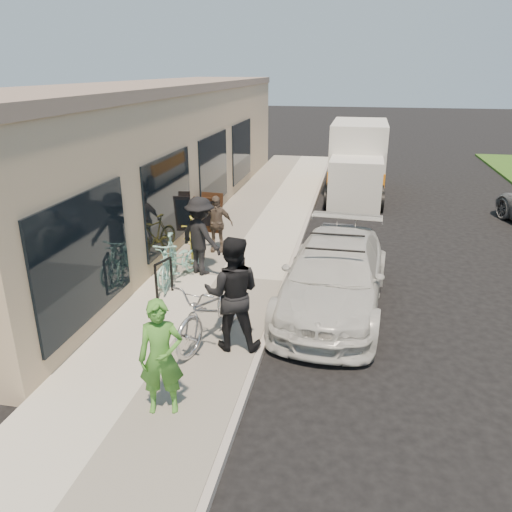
{
  "coord_description": "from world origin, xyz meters",
  "views": [
    {
      "loc": [
        0.95,
        -7.22,
        4.64
      ],
      "look_at": [
        -0.92,
        2.09,
        1.05
      ],
      "focal_mm": 35.0,
      "sensor_mm": 36.0,
      "label": 1
    }
  ],
  "objects_px": {
    "moving_truck": "(357,163)",
    "cruiser_bike_c": "(192,238)",
    "sandwich_board": "(209,213)",
    "woman_rider": "(161,358)",
    "cruiser_bike_a": "(169,260)",
    "sedan_silver": "(334,250)",
    "man_standing": "(232,293)",
    "bystander_b": "(216,224)",
    "bystander_a": "(201,236)",
    "tandem_bike": "(213,308)",
    "sedan_white": "(334,275)",
    "cruiser_bike_b": "(179,262)",
    "bike_rack": "(164,274)"
  },
  "relations": [
    {
      "from": "moving_truck",
      "to": "cruiser_bike_c",
      "type": "relative_size",
      "value": 3.34
    },
    {
      "from": "sandwich_board",
      "to": "cruiser_bike_c",
      "type": "distance_m",
      "value": 2.08
    },
    {
      "from": "woman_rider",
      "to": "cruiser_bike_a",
      "type": "xyz_separation_m",
      "value": [
        -1.49,
        4.19,
        -0.3
      ]
    },
    {
      "from": "sedan_silver",
      "to": "man_standing",
      "type": "relative_size",
      "value": 1.57
    },
    {
      "from": "sedan_silver",
      "to": "cruiser_bike_a",
      "type": "distance_m",
      "value": 3.95
    },
    {
      "from": "cruiser_bike_c",
      "to": "bystander_b",
      "type": "relative_size",
      "value": 1.12
    },
    {
      "from": "woman_rider",
      "to": "cruiser_bike_c",
      "type": "height_order",
      "value": "woman_rider"
    },
    {
      "from": "cruiser_bike_c",
      "to": "cruiser_bike_a",
      "type": "bearing_deg",
      "value": -106.76
    },
    {
      "from": "cruiser_bike_a",
      "to": "bystander_a",
      "type": "xyz_separation_m",
      "value": [
        0.52,
        0.69,
        0.37
      ]
    },
    {
      "from": "tandem_bike",
      "to": "cruiser_bike_a",
      "type": "height_order",
      "value": "tandem_bike"
    },
    {
      "from": "sedan_silver",
      "to": "sedan_white",
      "type": "bearing_deg",
      "value": -86.28
    },
    {
      "from": "moving_truck",
      "to": "tandem_bike",
      "type": "relative_size",
      "value": 2.49
    },
    {
      "from": "moving_truck",
      "to": "woman_rider",
      "type": "relative_size",
      "value": 3.29
    },
    {
      "from": "man_standing",
      "to": "bystander_a",
      "type": "relative_size",
      "value": 1.09
    },
    {
      "from": "woman_rider",
      "to": "cruiser_bike_b",
      "type": "relative_size",
      "value": 1.05
    },
    {
      "from": "tandem_bike",
      "to": "cruiser_bike_a",
      "type": "xyz_separation_m",
      "value": [
        -1.62,
        2.16,
        -0.05
      ]
    },
    {
      "from": "sedan_silver",
      "to": "bystander_b",
      "type": "height_order",
      "value": "bystander_b"
    },
    {
      "from": "bystander_a",
      "to": "bystander_b",
      "type": "xyz_separation_m",
      "value": [
        -0.07,
        1.53,
        -0.17
      ]
    },
    {
      "from": "tandem_bike",
      "to": "cruiser_bike_a",
      "type": "bearing_deg",
      "value": 142.46
    },
    {
      "from": "bike_rack",
      "to": "sedan_silver",
      "type": "distance_m",
      "value": 4.18
    },
    {
      "from": "sedan_silver",
      "to": "woman_rider",
      "type": "bearing_deg",
      "value": -107.73
    },
    {
      "from": "woman_rider",
      "to": "cruiser_bike_c",
      "type": "relative_size",
      "value": 1.01
    },
    {
      "from": "woman_rider",
      "to": "bystander_b",
      "type": "height_order",
      "value": "woman_rider"
    },
    {
      "from": "cruiser_bike_c",
      "to": "moving_truck",
      "type": "bearing_deg",
      "value": 47.33
    },
    {
      "from": "cruiser_bike_b",
      "to": "woman_rider",
      "type": "bearing_deg",
      "value": -57.71
    },
    {
      "from": "cruiser_bike_a",
      "to": "cruiser_bike_b",
      "type": "bearing_deg",
      "value": 42.98
    },
    {
      "from": "bike_rack",
      "to": "man_standing",
      "type": "distance_m",
      "value": 2.61
    },
    {
      "from": "bystander_a",
      "to": "bystander_b",
      "type": "height_order",
      "value": "bystander_a"
    },
    {
      "from": "sedan_white",
      "to": "moving_truck",
      "type": "xyz_separation_m",
      "value": [
        0.32,
        10.29,
        0.49
      ]
    },
    {
      "from": "moving_truck",
      "to": "bystander_a",
      "type": "height_order",
      "value": "moving_truck"
    },
    {
      "from": "cruiser_bike_a",
      "to": "cruiser_bike_c",
      "type": "bearing_deg",
      "value": 79.81
    },
    {
      "from": "cruiser_bike_a",
      "to": "bystander_b",
      "type": "height_order",
      "value": "bystander_b"
    },
    {
      "from": "woman_rider",
      "to": "bystander_a",
      "type": "relative_size",
      "value": 0.92
    },
    {
      "from": "bike_rack",
      "to": "sedan_white",
      "type": "bearing_deg",
      "value": 7.32
    },
    {
      "from": "tandem_bike",
      "to": "man_standing",
      "type": "xyz_separation_m",
      "value": [
        0.4,
        -0.19,
        0.41
      ]
    },
    {
      "from": "bike_rack",
      "to": "moving_truck",
      "type": "relative_size",
      "value": 0.14
    },
    {
      "from": "bystander_a",
      "to": "bike_rack",
      "type": "bearing_deg",
      "value": 104.61
    },
    {
      "from": "man_standing",
      "to": "cruiser_bike_b",
      "type": "xyz_separation_m",
      "value": [
        -1.87,
        2.54,
        -0.57
      ]
    },
    {
      "from": "sedan_white",
      "to": "tandem_bike",
      "type": "distance_m",
      "value": 2.8
    },
    {
      "from": "sedan_white",
      "to": "bike_rack",
      "type": "bearing_deg",
      "value": -168.74
    },
    {
      "from": "sedan_silver",
      "to": "woman_rider",
      "type": "height_order",
      "value": "woman_rider"
    },
    {
      "from": "cruiser_bike_a",
      "to": "sedan_silver",
      "type": "bearing_deg",
      "value": 16.39
    },
    {
      "from": "sedan_white",
      "to": "sedan_silver",
      "type": "height_order",
      "value": "sedan_white"
    },
    {
      "from": "bike_rack",
      "to": "man_standing",
      "type": "bearing_deg",
      "value": -41.92
    },
    {
      "from": "moving_truck",
      "to": "cruiser_bike_a",
      "type": "xyz_separation_m",
      "value": [
        -3.92,
        -10.1,
        -0.51
      ]
    },
    {
      "from": "man_standing",
      "to": "sedan_silver",
      "type": "bearing_deg",
      "value": -116.6
    },
    {
      "from": "cruiser_bike_a",
      "to": "bystander_a",
      "type": "height_order",
      "value": "bystander_a"
    },
    {
      "from": "moving_truck",
      "to": "cruiser_bike_c",
      "type": "xyz_separation_m",
      "value": [
        -3.95,
        -8.43,
        -0.55
      ]
    },
    {
      "from": "cruiser_bike_c",
      "to": "sedan_silver",
      "type": "bearing_deg",
      "value": -15.16
    },
    {
      "from": "bystander_a",
      "to": "moving_truck",
      "type": "bearing_deg",
      "value": -78.32
    }
  ]
}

